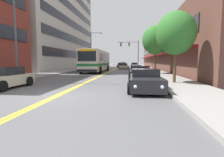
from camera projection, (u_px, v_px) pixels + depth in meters
The scene contains 22 objects.
ground_plane at pixel (118, 68), 45.15m from camera, with size 240.00×240.00×0.00m, color #565659.
sidewalk_left at pixel (91, 67), 45.93m from camera, with size 3.05×106.00×0.16m.
sidewalk_right at pixel (145, 68), 44.34m from camera, with size 3.05×106.00×0.16m.
centre_line at pixel (118, 68), 45.15m from camera, with size 0.34×106.00×0.01m.
office_tower_left at pixel (48, 18), 38.23m from camera, with size 12.08×30.91×22.11m.
storefront_row_right at pixel (169, 53), 43.32m from camera, with size 9.10×68.00×7.63m.
city_bus at pixel (97, 60), 27.50m from camera, with size 2.95×11.82×3.27m.
car_champagne_parked_left_near at pixel (3, 78), 11.02m from camera, with size 2.21×4.24×1.34m.
car_navy_parked_left_mid at pixel (99, 66), 42.42m from camera, with size 2.21×4.71×1.39m.
car_charcoal_parked_right_foreground at pixel (145, 80), 10.30m from camera, with size 1.99×4.81×1.24m.
car_silver_parked_right_mid at pixel (136, 69), 26.74m from camera, with size 2.15×4.91×1.16m.
car_black_parked_right_far at pixel (140, 73), 16.50m from camera, with size 2.15×4.24×1.26m.
car_white_parked_right_end at pixel (134, 65), 51.13m from camera, with size 2.13×4.69×1.28m.
car_dark_grey_moving_lead at pixel (121, 65), 48.05m from camera, with size 2.09×4.31×1.32m.
car_red_moving_second at pixel (124, 64), 61.17m from camera, with size 2.02×4.90×1.39m.
car_beige_moving_third at pixel (124, 66), 38.60m from camera, with size 2.06×4.51×1.25m.
traffic_signal_mast at pixel (131, 49), 44.56m from camera, with size 5.31×0.38×6.91m.
street_lamp_left_near at pixel (19, 17), 13.28m from camera, with size 2.59×0.28×8.53m.
street_lamp_left_far at pixel (93, 47), 38.19m from camera, with size 2.68×0.28×7.96m.
street_tree_right_near at pixel (176, 33), 12.37m from camera, with size 2.78×2.78×5.04m.
street_tree_right_mid at pixel (155, 40), 21.86m from camera, with size 3.29×3.29×6.00m.
fire_hydrant at pixel (154, 72), 18.03m from camera, with size 0.31×0.23×0.81m.
Camera 1 is at (3.66, -8.08, 1.69)m, focal length 28.00 mm.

